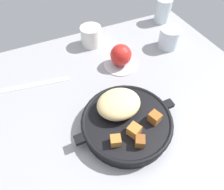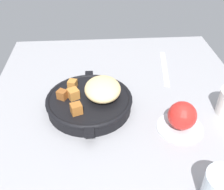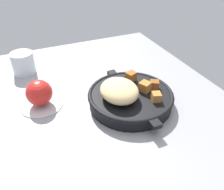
% 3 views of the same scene
% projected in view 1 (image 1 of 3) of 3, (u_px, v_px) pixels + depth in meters
% --- Properties ---
extents(ground_plane, '(0.92, 0.76, 0.02)m').
position_uv_depth(ground_plane, '(117.00, 104.00, 0.60)').
color(ground_plane, gray).
extents(cast_iron_skillet, '(0.28, 0.24, 0.08)m').
position_uv_depth(cast_iron_skillet, '(126.00, 119.00, 0.51)').
color(cast_iron_skillet, black).
rests_on(cast_iron_skillet, ground_plane).
extents(saucer_plate, '(0.12, 0.12, 0.01)m').
position_uv_depth(saucer_plate, '(121.00, 64.00, 0.69)').
color(saucer_plate, '#B7BABF').
rests_on(saucer_plate, ground_plane).
extents(red_apple, '(0.07, 0.07, 0.07)m').
position_uv_depth(red_apple, '(121.00, 55.00, 0.66)').
color(red_apple, red).
rests_on(red_apple, saucer_plate).
extents(butter_knife, '(0.22, 0.05, 0.00)m').
position_uv_depth(butter_knife, '(33.00, 85.00, 0.63)').
color(butter_knife, silver).
rests_on(butter_knife, ground_plane).
extents(water_glass_short, '(0.07, 0.07, 0.07)m').
position_uv_depth(water_glass_short, '(169.00, 38.00, 0.73)').
color(water_glass_short, silver).
rests_on(water_glass_short, ground_plane).
extents(water_glass_tall, '(0.06, 0.06, 0.09)m').
position_uv_depth(water_glass_tall, '(163.00, 11.00, 0.84)').
color(water_glass_tall, silver).
rests_on(water_glass_tall, ground_plane).
extents(ceramic_mug_white, '(0.08, 0.08, 0.07)m').
position_uv_depth(ceramic_mug_white, '(91.00, 36.00, 0.74)').
color(ceramic_mug_white, silver).
rests_on(ceramic_mug_white, ground_plane).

